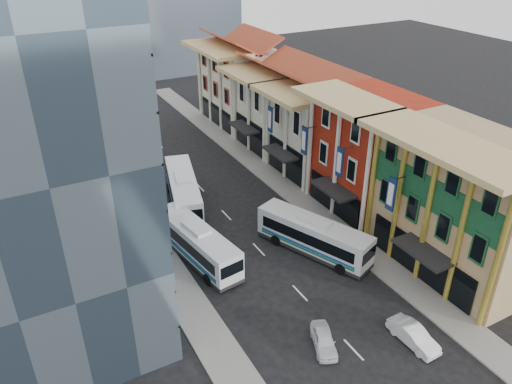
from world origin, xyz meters
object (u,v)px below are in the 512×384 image
sedan_left (324,340)px  bus_left_near (197,242)px  sedan_right (413,335)px  office_tower (20,112)px  bus_left_far (183,190)px  bus_right (314,235)px  shophouse_tan (464,205)px

sedan_left → bus_left_near: bearing=127.5°
bus_left_near → sedan_right: bus_left_near is taller
office_tower → bus_left_far: office_tower is taller
bus_left_far → sedan_left: bus_left_far is taller
office_tower → bus_right: bearing=-17.4°
bus_right → bus_left_far: bearing=96.2°
office_tower → bus_left_near: size_ratio=2.73×
bus_left_near → bus_right: 10.52m
bus_left_far → sedan_right: 27.33m
bus_left_far → bus_right: 15.36m
bus_left_near → shophouse_tan: bearing=-39.2°
sedan_left → sedan_right: 6.50m
bus_left_near → bus_left_far: 9.75m
bus_left_far → bus_right: size_ratio=1.05×
shophouse_tan → office_tower: bearing=155.7°
shophouse_tan → bus_left_near: (-19.50, 11.40, -4.24)m
sedan_right → bus_left_far: bearing=103.2°
bus_right → sedan_right: bus_right is taller
shophouse_tan → bus_left_near: size_ratio=1.27×
shophouse_tan → bus_left_far: size_ratio=1.19×
bus_left_near → sedan_left: bus_left_near is taller
shophouse_tan → sedan_right: bearing=-150.9°
office_tower → sedan_right: bearing=-42.6°
bus_left_far → sedan_right: size_ratio=2.83×
bus_left_near → bus_right: (9.71, -4.05, 0.03)m
bus_left_far → bus_right: bus_left_far is taller
shophouse_tan → sedan_right: size_ratio=3.38×
bus_left_far → sedan_right: bus_left_far is taller
bus_left_near → sedan_right: 19.47m
bus_right → sedan_right: 12.87m
bus_left_far → sedan_left: 23.64m
bus_right → sedan_left: (-5.93, -10.06, -1.16)m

